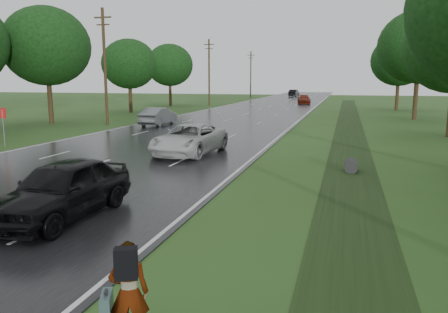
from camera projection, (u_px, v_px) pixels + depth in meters
road at (255, 111)px, 55.28m from camera, size 14.00×180.00×0.04m
edge_stripe_east at (309, 112)px, 53.49m from camera, size 0.12×180.00×0.01m
edge_stripe_west at (204, 110)px, 57.07m from camera, size 0.12×180.00×0.01m
center_line at (255, 111)px, 55.28m from camera, size 0.12×180.00×0.01m
drainage_ditch at (350, 143)px, 27.29m from camera, size 2.20×120.00×0.56m
road_sign at (3, 119)px, 25.96m from camera, size 0.50×0.06×2.30m
utility_pole_mid at (105, 65)px, 37.86m from camera, size 1.60×0.26×10.00m
utility_pole_far at (209, 72)px, 66.31m from camera, size 1.60×0.26×10.00m
utility_pole_distant at (251, 74)px, 94.76m from camera, size 1.60×0.26×10.00m
tree_east_d at (419, 47)px, 42.68m from camera, size 8.00×8.00×10.76m
tree_east_f at (399, 61)px, 56.18m from camera, size 7.20×7.20×9.62m
tree_west_c at (46, 46)px, 39.10m from camera, size 7.80×7.80×10.43m
tree_west_d at (129, 64)px, 52.36m from camera, size 6.60×6.60×8.80m
tree_west_f at (170, 65)px, 65.74m from camera, size 7.00×7.00×9.29m
pedestrian at (127, 292)px, 6.48m from camera, size 0.86×0.67×1.63m
white_pickup at (190, 139)px, 23.27m from camera, size 3.06×5.85×1.57m
dark_sedan at (63, 189)px, 12.43m from camera, size 2.14×4.99×1.68m
silver_sedan at (158, 116)px, 38.04m from camera, size 1.78×4.74×1.55m
far_car_red at (304, 99)px, 72.13m from camera, size 2.67×5.22×1.45m
far_car_dark at (294, 93)px, 103.63m from camera, size 2.14×5.06×1.63m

